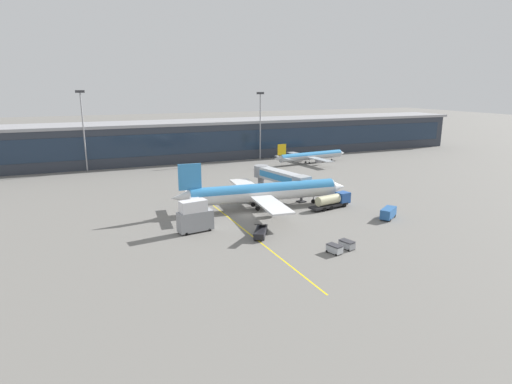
{
  "coord_description": "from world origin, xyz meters",
  "views": [
    {
      "loc": [
        -32.65,
        -83.3,
        27.62
      ],
      "look_at": [
        2.8,
        2.3,
        4.5
      ],
      "focal_mm": 30.24,
      "sensor_mm": 36.0,
      "label": 1
    }
  ],
  "objects_px": {
    "belt_loader": "(261,231)",
    "baggage_cart_0": "(334,249)",
    "main_airliner": "(263,192)",
    "commuter_jet_far": "(311,156)",
    "baggage_cart_1": "(347,244)",
    "catering_lift": "(195,217)",
    "crew_van": "(388,213)",
    "fuel_tanker": "(333,201)"
  },
  "relations": [
    {
      "from": "baggage_cart_0",
      "to": "baggage_cart_1",
      "type": "height_order",
      "value": "same"
    },
    {
      "from": "fuel_tanker",
      "to": "commuter_jet_far",
      "type": "height_order",
      "value": "commuter_jet_far"
    },
    {
      "from": "catering_lift",
      "to": "commuter_jet_far",
      "type": "relative_size",
      "value": 0.23
    },
    {
      "from": "main_airliner",
      "to": "baggage_cart_0",
      "type": "bearing_deg",
      "value": -89.44
    },
    {
      "from": "belt_loader",
      "to": "commuter_jet_far",
      "type": "height_order",
      "value": "commuter_jet_far"
    },
    {
      "from": "commuter_jet_far",
      "to": "main_airliner",
      "type": "bearing_deg",
      "value": -129.87
    },
    {
      "from": "main_airliner",
      "to": "catering_lift",
      "type": "distance_m",
      "value": 21.25
    },
    {
      "from": "catering_lift",
      "to": "crew_van",
      "type": "distance_m",
      "value": 40.63
    },
    {
      "from": "catering_lift",
      "to": "belt_loader",
      "type": "height_order",
      "value": "catering_lift"
    },
    {
      "from": "belt_loader",
      "to": "baggage_cart_0",
      "type": "distance_m",
      "value": 14.93
    },
    {
      "from": "main_airliner",
      "to": "belt_loader",
      "type": "height_order",
      "value": "main_airliner"
    },
    {
      "from": "crew_van",
      "to": "baggage_cart_1",
      "type": "relative_size",
      "value": 1.79
    },
    {
      "from": "fuel_tanker",
      "to": "belt_loader",
      "type": "bearing_deg",
      "value": -153.64
    },
    {
      "from": "main_airliner",
      "to": "baggage_cart_1",
      "type": "height_order",
      "value": "main_airliner"
    },
    {
      "from": "fuel_tanker",
      "to": "catering_lift",
      "type": "xyz_separation_m",
      "value": [
        -33.53,
        -4.15,
        1.32
      ]
    },
    {
      "from": "main_airliner",
      "to": "catering_lift",
      "type": "height_order",
      "value": "main_airliner"
    },
    {
      "from": "main_airliner",
      "to": "commuter_jet_far",
      "type": "distance_m",
      "value": 61.3
    },
    {
      "from": "catering_lift",
      "to": "crew_van",
      "type": "relative_size",
      "value": 1.34
    },
    {
      "from": "catering_lift",
      "to": "commuter_jet_far",
      "type": "distance_m",
      "value": 81.43
    },
    {
      "from": "crew_van",
      "to": "belt_loader",
      "type": "bearing_deg",
      "value": 179.33
    },
    {
      "from": "crew_van",
      "to": "baggage_cart_0",
      "type": "relative_size",
      "value": 1.79
    },
    {
      "from": "belt_loader",
      "to": "commuter_jet_far",
      "type": "relative_size",
      "value": 0.21
    },
    {
      "from": "catering_lift",
      "to": "commuter_jet_far",
      "type": "xyz_separation_m",
      "value": [
        57.92,
        57.24,
        -0.36
      ]
    },
    {
      "from": "baggage_cart_0",
      "to": "commuter_jet_far",
      "type": "distance_m",
      "value": 86.22
    },
    {
      "from": "baggage_cart_1",
      "to": "commuter_jet_far",
      "type": "relative_size",
      "value": 0.1
    },
    {
      "from": "catering_lift",
      "to": "baggage_cart_1",
      "type": "bearing_deg",
      "value": -40.43
    },
    {
      "from": "baggage_cart_1",
      "to": "commuter_jet_far",
      "type": "distance_m",
      "value": 84.07
    },
    {
      "from": "main_airliner",
      "to": "baggage_cart_0",
      "type": "relative_size",
      "value": 14.11
    },
    {
      "from": "main_airliner",
      "to": "belt_loader",
      "type": "distance_m",
      "value": 19.29
    },
    {
      "from": "crew_van",
      "to": "belt_loader",
      "type": "xyz_separation_m",
      "value": [
        -29.2,
        0.34,
        -0.32
      ]
    },
    {
      "from": "catering_lift",
      "to": "baggage_cart_0",
      "type": "bearing_deg",
      "value": -46.05
    },
    {
      "from": "main_airliner",
      "to": "crew_van",
      "type": "relative_size",
      "value": 7.9
    },
    {
      "from": "belt_loader",
      "to": "commuter_jet_far",
      "type": "bearing_deg",
      "value": 53.75
    },
    {
      "from": "belt_loader",
      "to": "catering_lift",
      "type": "bearing_deg",
      "value": 146.2
    },
    {
      "from": "catering_lift",
      "to": "baggage_cart_1",
      "type": "distance_m",
      "value": 28.99
    },
    {
      "from": "crew_van",
      "to": "baggage_cart_0",
      "type": "distance_m",
      "value": 24.23
    },
    {
      "from": "crew_van",
      "to": "catering_lift",
      "type": "bearing_deg",
      "value": 169.35
    },
    {
      "from": "crew_van",
      "to": "baggage_cart_1",
      "type": "height_order",
      "value": "crew_van"
    },
    {
      "from": "belt_loader",
      "to": "baggage_cart_1",
      "type": "height_order",
      "value": "belt_loader"
    },
    {
      "from": "main_airliner",
      "to": "catering_lift",
      "type": "relative_size",
      "value": 5.91
    },
    {
      "from": "catering_lift",
      "to": "baggage_cart_0",
      "type": "distance_m",
      "value": 27.36
    },
    {
      "from": "belt_loader",
      "to": "baggage_cart_0",
      "type": "height_order",
      "value": "belt_loader"
    }
  ]
}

